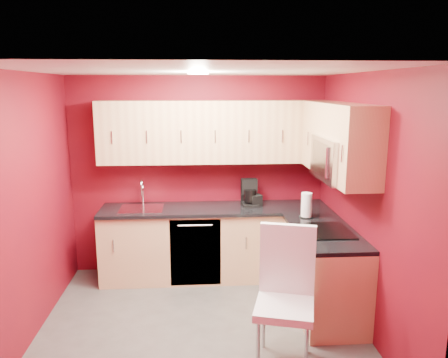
{
  "coord_description": "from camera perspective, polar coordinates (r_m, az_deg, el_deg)",
  "views": [
    {
      "loc": [
        -0.04,
        -3.98,
        2.35
      ],
      "look_at": [
        0.26,
        0.55,
        1.4
      ],
      "focal_mm": 35.0,
      "sensor_mm": 36.0,
      "label": 1
    }
  ],
  "objects": [
    {
      "name": "floor",
      "position": [
        4.62,
        -2.98,
        -18.72
      ],
      "size": [
        3.2,
        3.2,
        0.0
      ],
      "primitive_type": "plane",
      "color": "#524F4D",
      "rests_on": "ground"
    },
    {
      "name": "ceiling",
      "position": [
        3.99,
        -3.38,
        13.97
      ],
      "size": [
        3.2,
        3.2,
        0.0
      ],
      "primitive_type": "plane",
      "rotation": [
        3.14,
        0.0,
        0.0
      ],
      "color": "white",
      "rests_on": "wall_back"
    },
    {
      "name": "wall_back",
      "position": [
        5.59,
        -3.36,
        0.47
      ],
      "size": [
        3.2,
        0.0,
        3.2
      ],
      "primitive_type": "plane",
      "rotation": [
        1.57,
        0.0,
        0.0
      ],
      "color": "maroon",
      "rests_on": "floor"
    },
    {
      "name": "wall_front",
      "position": [
        2.72,
        -2.78,
        -12.08
      ],
      "size": [
        3.2,
        0.0,
        3.2
      ],
      "primitive_type": "plane",
      "rotation": [
        -1.57,
        0.0,
        0.0
      ],
      "color": "maroon",
      "rests_on": "floor"
    },
    {
      "name": "wall_left",
      "position": [
        4.42,
        -24.45,
        -3.67
      ],
      "size": [
        0.0,
        3.0,
        3.0
      ],
      "primitive_type": "plane",
      "rotation": [
        1.57,
        0.0,
        1.57
      ],
      "color": "maroon",
      "rests_on": "floor"
    },
    {
      "name": "wall_right",
      "position": [
        4.44,
        17.96,
        -3.09
      ],
      "size": [
        0.0,
        3.0,
        3.0
      ],
      "primitive_type": "plane",
      "rotation": [
        1.57,
        0.0,
        -1.57
      ],
      "color": "maroon",
      "rests_on": "floor"
    },
    {
      "name": "base_cabinets_back",
      "position": [
        5.53,
        -1.13,
        -8.42
      ],
      "size": [
        2.8,
        0.6,
        0.87
      ],
      "primitive_type": "cube",
      "color": "tan",
      "rests_on": "floor"
    },
    {
      "name": "base_cabinets_right",
      "position": [
        4.83,
        12.85,
        -11.82
      ],
      "size": [
        0.6,
        1.3,
        0.87
      ],
      "primitive_type": "cube",
      "color": "tan",
      "rests_on": "floor"
    },
    {
      "name": "countertop_back",
      "position": [
        5.37,
        -1.14,
        -3.92
      ],
      "size": [
        2.8,
        0.63,
        0.04
      ],
      "primitive_type": "cube",
      "color": "black",
      "rests_on": "base_cabinets_back"
    },
    {
      "name": "countertop_right",
      "position": [
        4.65,
        12.99,
        -6.76
      ],
      "size": [
        0.63,
        1.27,
        0.04
      ],
      "primitive_type": "cube",
      "color": "black",
      "rests_on": "base_cabinets_right"
    },
    {
      "name": "upper_cabinets_back",
      "position": [
        5.34,
        -1.25,
        6.19
      ],
      "size": [
        2.8,
        0.35,
        0.75
      ],
      "primitive_type": "cube",
      "color": "tan",
      "rests_on": "wall_back"
    },
    {
      "name": "upper_cabinets_right",
      "position": [
        4.68,
        14.48,
        5.79
      ],
      "size": [
        0.35,
        1.55,
        0.75
      ],
      "color": "tan",
      "rests_on": "wall_right"
    },
    {
      "name": "microwave",
      "position": [
        4.47,
        14.91,
        2.56
      ],
      "size": [
        0.42,
        0.76,
        0.42
      ],
      "color": "silver",
      "rests_on": "upper_cabinets_right"
    },
    {
      "name": "cooktop",
      "position": [
        4.61,
        13.06,
        -6.6
      ],
      "size": [
        0.5,
        0.55,
        0.01
      ],
      "primitive_type": "cube",
      "color": "black",
      "rests_on": "countertop_right"
    },
    {
      "name": "sink",
      "position": [
        5.41,
        -10.73,
        -3.42
      ],
      "size": [
        0.52,
        0.42,
        0.35
      ],
      "color": "silver",
      "rests_on": "countertop_back"
    },
    {
      "name": "dishwasher_front",
      "position": [
        5.25,
        -3.74,
        -9.56
      ],
      "size": [
        0.6,
        0.02,
        0.82
      ],
      "primitive_type": "cube",
      "color": "black",
      "rests_on": "base_cabinets_back"
    },
    {
      "name": "downlight",
      "position": [
        4.28,
        -3.41,
        13.62
      ],
      "size": [
        0.2,
        0.2,
        0.01
      ],
      "primitive_type": "cylinder",
      "color": "white",
      "rests_on": "ceiling"
    },
    {
      "name": "coffee_maker",
      "position": [
        5.42,
        3.42,
        -1.8
      ],
      "size": [
        0.21,
        0.27,
        0.33
      ],
      "primitive_type": null,
      "rotation": [
        0.0,
        0.0,
        0.07
      ],
      "color": "black",
      "rests_on": "countertop_back"
    },
    {
      "name": "napkin_holder",
      "position": [
        5.42,
        4.12,
        -2.79
      ],
      "size": [
        0.17,
        0.17,
        0.14
      ],
      "primitive_type": null,
      "rotation": [
        0.0,
        0.0,
        0.32
      ],
      "color": "black",
      "rests_on": "countertop_back"
    },
    {
      "name": "paper_towel",
      "position": [
        5.02,
        10.72,
        -3.37
      ],
      "size": [
        0.18,
        0.18,
        0.28
      ],
      "primitive_type": null,
      "rotation": [
        0.0,
        0.0,
        0.13
      ],
      "color": "white",
      "rests_on": "countertop_right"
    },
    {
      "name": "dining_chair",
      "position": [
        3.85,
        7.94,
        -15.38
      ],
      "size": [
        0.6,
        0.62,
        1.19
      ],
      "primitive_type": null,
      "rotation": [
        0.0,
        0.0,
        -0.27
      ],
      "color": "silver",
      "rests_on": "floor"
    }
  ]
}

